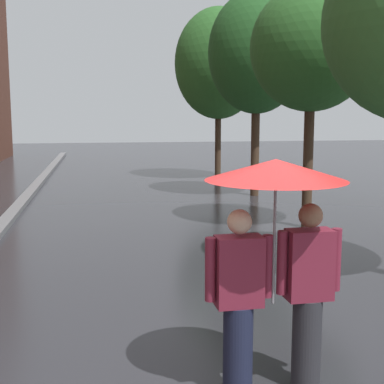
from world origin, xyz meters
The scene contains 5 objects.
kerb_strip centered at (-3.20, 10.00, 0.06)m, with size 0.30×36.00×0.12m, color slate.
street_tree_1 centered at (3.22, 6.67, 3.73)m, with size 2.52×2.52×5.05m.
street_tree_2 centered at (3.38, 11.18, 4.12)m, with size 2.78×2.78×5.88m.
street_tree_3 centered at (3.20, 15.45, 4.17)m, with size 3.18×3.18×6.18m.
couple_under_umbrella centered at (0.35, 0.20, 1.42)m, with size 1.22×1.21×2.06m.
Camera 1 is at (-1.11, -4.13, 2.45)m, focal length 50.64 mm.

